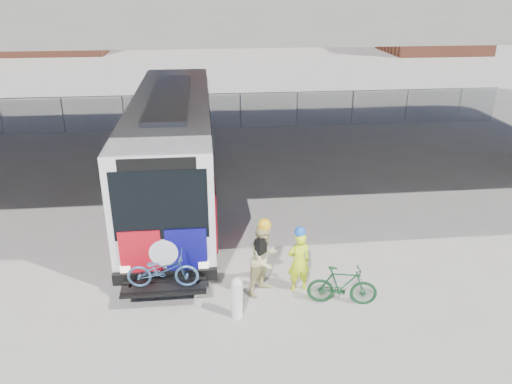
{
  "coord_description": "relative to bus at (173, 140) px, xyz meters",
  "views": [
    {
      "loc": [
        -0.87,
        -13.6,
        7.16
      ],
      "look_at": [
        0.5,
        -0.55,
        1.6
      ],
      "focal_mm": 35.0,
      "sensor_mm": 36.0,
      "label": 1
    }
  ],
  "objects": [
    {
      "name": "overpass",
      "position": [
        2.0,
        0.82,
        4.44
      ],
      "size": [
        40.0,
        16.0,
        7.95
      ],
      "color": "#605E59",
      "rests_on": "ground"
    },
    {
      "name": "ground",
      "position": [
        2.0,
        -3.18,
        -2.11
      ],
      "size": [
        160.0,
        160.0,
        0.0
      ],
      "primitive_type": "plane",
      "color": "#9E9991",
      "rests_on": "ground"
    },
    {
      "name": "cyclist_hivis",
      "position": [
        3.29,
        -6.33,
        -1.27
      ],
      "size": [
        0.63,
        0.47,
        1.75
      ],
      "rotation": [
        0.0,
        0.0,
        3.3
      ],
      "color": "#DCFF1A",
      "rests_on": "ground"
    },
    {
      "name": "bollard",
      "position": [
        1.69,
        -7.27,
        -1.56
      ],
      "size": [
        0.27,
        0.27,
        1.03
      ],
      "color": "silver",
      "rests_on": "ground"
    },
    {
      "name": "cyclist_tan",
      "position": [
        2.43,
        -6.33,
        -1.16
      ],
      "size": [
        1.12,
        1.12,
        2.01
      ],
      "rotation": [
        0.0,
        0.0,
        0.77
      ],
      "color": "beige",
      "rests_on": "ground"
    },
    {
      "name": "chainlink_fence",
      "position": [
        2.0,
        8.82,
        -0.69
      ],
      "size": [
        30.0,
        0.06,
        30.0
      ],
      "color": "gray",
      "rests_on": "ground"
    },
    {
      "name": "bus",
      "position": [
        0.0,
        0.0,
        0.0
      ],
      "size": [
        2.67,
        12.9,
        3.69
      ],
      "color": "silver",
      "rests_on": "ground"
    },
    {
      "name": "bike_parked",
      "position": [
        4.21,
        -7.02,
        -1.61
      ],
      "size": [
        1.72,
        0.8,
        1.0
      ],
      "primitive_type": "imported",
      "rotation": [
        0.0,
        0.0,
        1.36
      ],
      "color": "#154322",
      "rests_on": "ground"
    }
  ]
}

